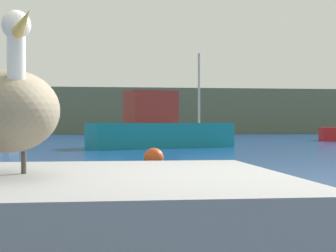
% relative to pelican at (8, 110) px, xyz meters
% --- Properties ---
extents(hillside_backdrop, '(140.00, 17.92, 5.73)m').
position_rel_pelican_xyz_m(hillside_backdrop, '(1.34, 70.11, 1.62)').
color(hillside_backdrop, '#5B664C').
rests_on(hillside_backdrop, ground).
extents(pelican, '(0.83, 1.40, 0.85)m').
position_rel_pelican_xyz_m(pelican, '(0.00, 0.00, 0.00)').
color(pelican, gray).
rests_on(pelican, pier_dock).
extents(fishing_boat_teal, '(7.64, 4.35, 4.88)m').
position_rel_pelican_xyz_m(fishing_boat_teal, '(3.26, 23.20, -0.28)').
color(fishing_boat_teal, teal).
rests_on(fishing_boat_teal, ground).
extents(mooring_buoy, '(0.53, 0.53, 0.53)m').
position_rel_pelican_xyz_m(mooring_buoy, '(1.85, 10.83, -0.97)').
color(mooring_buoy, '#E54C19').
rests_on(mooring_buoy, ground).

